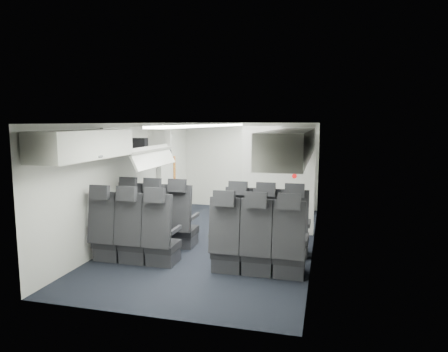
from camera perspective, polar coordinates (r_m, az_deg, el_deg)
The scene contains 13 objects.
cabin_shell at distance 7.21m, azimuth -0.79°, elevation -0.62°, with size 3.41×6.01×2.16m.
seat_row_front at distance 6.86m, azimuth -1.97°, elevation -7.22°, with size 3.33×0.56×1.24m.
seat_row_mid at distance 6.03m, azimuth -4.42°, elevation -9.35°, with size 3.33×0.56×1.24m.
overhead_bin_left_rear at distance 5.89m, azimuth -19.44°, elevation 4.25°, with size 0.53×1.80×0.40m.
overhead_bin_left_front_open at distance 7.43m, azimuth -12.14°, elevation 4.21°, with size 0.64×1.70×0.72m.
overhead_bin_right_rear at distance 4.92m, azimuth 8.86°, elevation 3.99°, with size 0.53×1.80×0.40m.
overhead_bin_right_front at distance 6.66m, azimuth 10.36°, elevation 4.92°, with size 0.53×1.70×0.40m.
bulkhead_partition at distance 7.81m, azimuth 7.71°, elevation -0.40°, with size 1.40×0.15×2.13m.
galley_unit at distance 9.73m, azimuth 8.87°, elevation 0.43°, with size 0.85×0.52×1.90m.
boarding_door at distance 9.22m, azimuth -8.10°, elevation 0.08°, with size 0.12×1.27×1.86m.
flight_attendant at distance 8.75m, azimuth 3.92°, elevation -1.22°, with size 0.59×0.39×1.63m, color black.
carry_on_bag at distance 7.36m, azimuth -12.35°, elevation 4.49°, with size 0.35×0.25×0.21m, color black.
papers at distance 8.63m, azimuth 5.11°, elevation 0.23°, with size 0.20×0.02×0.14m, color white.
Camera 1 is at (1.88, -6.88, 2.18)m, focal length 32.00 mm.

